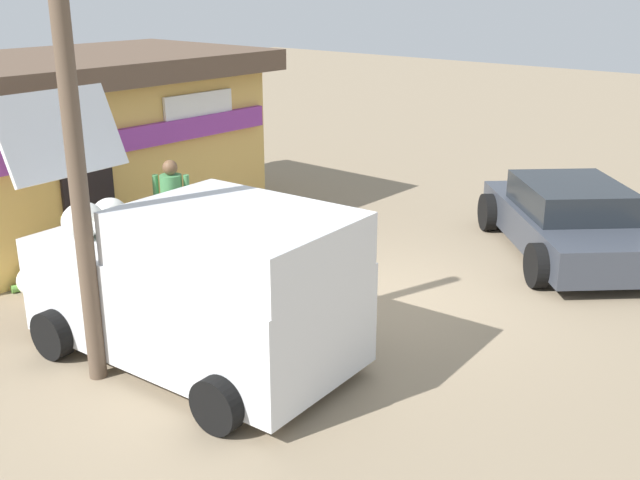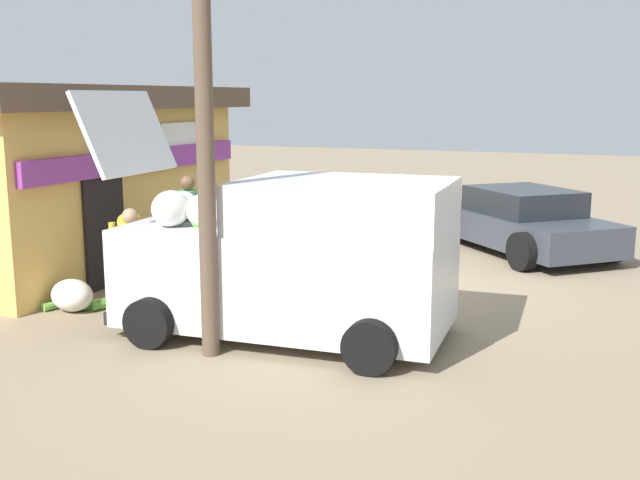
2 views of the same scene
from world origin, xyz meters
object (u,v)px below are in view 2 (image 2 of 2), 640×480
object	(u,v)px
delivery_van	(295,258)
vendor_standing	(189,220)
parked_sedan	(523,222)
unloaded_banana_pile	(73,296)
customer_bending	(129,246)
storefront_bar	(63,174)
paint_bucket	(286,241)

from	to	relation	value
delivery_van	vendor_standing	distance (m)	3.31
parked_sedan	unloaded_banana_pile	distance (m)	8.36
parked_sedan	vendor_standing	bearing A→B (deg)	133.99
customer_bending	unloaded_banana_pile	distance (m)	1.03
unloaded_banana_pile	parked_sedan	bearing A→B (deg)	-38.59
storefront_bar	parked_sedan	size ratio (longest dim) A/B	1.57
storefront_bar	paint_bucket	bearing A→B (deg)	-46.88
storefront_bar	vendor_standing	bearing A→B (deg)	-95.21
paint_bucket	unloaded_banana_pile	bearing A→B (deg)	170.06
unloaded_banana_pile	paint_bucket	distance (m)	5.18
parked_sedan	vendor_standing	distance (m)	6.42
unloaded_banana_pile	vendor_standing	bearing A→B (deg)	-16.04
delivery_van	unloaded_banana_pile	distance (m)	3.40
customer_bending	vendor_standing	bearing A→B (deg)	-0.63
parked_sedan	paint_bucket	size ratio (longest dim) A/B	12.68
vendor_standing	unloaded_banana_pile	bearing A→B (deg)	163.96
storefront_bar	unloaded_banana_pile	distance (m)	3.42
storefront_bar	vendor_standing	distance (m)	2.76
delivery_van	vendor_standing	xyz separation A→B (m)	(1.90, 2.71, 0.02)
storefront_bar	delivery_van	bearing A→B (deg)	-111.70
storefront_bar	paint_bucket	world-z (taller)	storefront_bar
parked_sedan	customer_bending	size ratio (longest dim) A/B	2.86
delivery_van	parked_sedan	bearing A→B (deg)	-16.66
storefront_bar	unloaded_banana_pile	world-z (taller)	storefront_bar
vendor_standing	paint_bucket	distance (m)	3.16
unloaded_banana_pile	delivery_van	bearing A→B (deg)	-86.96
vendor_standing	unloaded_banana_pile	distance (m)	2.30
parked_sedan	unloaded_banana_pile	size ratio (longest dim) A/B	4.70
vendor_standing	customer_bending	distance (m)	1.55
storefront_bar	delivery_van	size ratio (longest dim) A/B	1.42
customer_bending	paint_bucket	distance (m)	4.63
paint_bucket	customer_bending	bearing A→B (deg)	176.06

